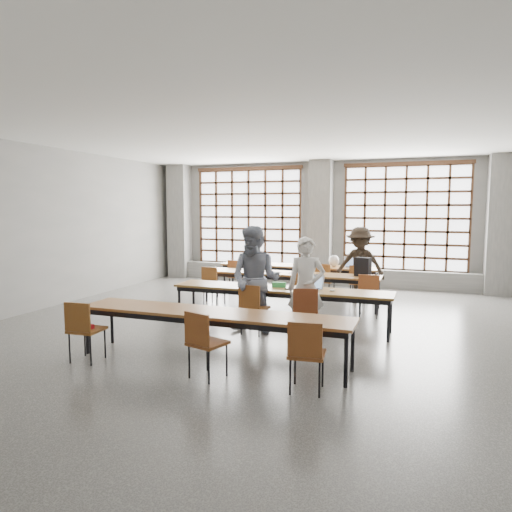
{
  "coord_description": "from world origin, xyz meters",
  "views": [
    {
      "loc": [
        2.64,
        -7.5,
        2.17
      ],
      "look_at": [
        -0.21,
        0.4,
        1.29
      ],
      "focal_mm": 32.0,
      "sensor_mm": 36.0,
      "label": 1
    }
  ],
  "objects_px": {
    "chair_mid_centre": "(301,287)",
    "backpack": "(363,267)",
    "chair_near_right": "(306,349)",
    "green_box": "(279,285)",
    "phone": "(288,289)",
    "laptop_front": "(313,286)",
    "desk_row_b": "(290,276)",
    "plastic_bag": "(334,261)",
    "student_back": "(360,265)",
    "desk_row_a": "(298,268)",
    "chair_front_right": "(305,308)",
    "student_female": "(255,280)",
    "chair_back_left": "(237,273)",
    "chair_mid_right": "(369,291)",
    "chair_near_left": "(83,325)",
    "chair_back_mid": "(324,278)",
    "chair_mid_left": "(212,282)",
    "student_male": "(306,288)",
    "chair_back_right": "(359,280)",
    "desk_row_c": "(280,292)",
    "chair_front_left": "(252,304)",
    "mouse": "(332,290)",
    "chair_near_mid": "(204,338)",
    "laptop_back": "(352,265)",
    "red_pouch": "(87,326)",
    "desk_row_d": "(212,316)"
  },
  "relations": [
    {
      "from": "chair_back_left",
      "to": "chair_near_mid",
      "type": "relative_size",
      "value": 1.0
    },
    {
      "from": "student_female",
      "to": "phone",
      "type": "xyz_separation_m",
      "value": [
        0.48,
        0.4,
        -0.2
      ]
    },
    {
      "from": "student_back",
      "to": "laptop_back",
      "type": "bearing_deg",
      "value": 115.48
    },
    {
      "from": "green_box",
      "to": "chair_front_left",
      "type": "bearing_deg",
      "value": -110.08
    },
    {
      "from": "desk_row_b",
      "to": "plastic_bag",
      "type": "relative_size",
      "value": 13.99
    },
    {
      "from": "chair_back_left",
      "to": "green_box",
      "type": "relative_size",
      "value": 3.52
    },
    {
      "from": "desk_row_a",
      "to": "backpack",
      "type": "height_order",
      "value": "backpack"
    },
    {
      "from": "student_back",
      "to": "desk_row_a",
      "type": "bearing_deg",
      "value": 164.13
    },
    {
      "from": "chair_mid_right",
      "to": "red_pouch",
      "type": "bearing_deg",
      "value": -131.24
    },
    {
      "from": "desk_row_d",
      "to": "plastic_bag",
      "type": "distance_m",
      "value": 5.57
    },
    {
      "from": "phone",
      "to": "backpack",
      "type": "relative_size",
      "value": 0.33
    },
    {
      "from": "chair_front_right",
      "to": "backpack",
      "type": "bearing_deg",
      "value": 76.73
    },
    {
      "from": "desk_row_b",
      "to": "chair_near_left",
      "type": "bearing_deg",
      "value": -109.76
    },
    {
      "from": "chair_back_right",
      "to": "phone",
      "type": "distance_m",
      "value": 2.95
    },
    {
      "from": "chair_front_right",
      "to": "green_box",
      "type": "xyz_separation_m",
      "value": [
        -0.67,
        0.71,
        0.24
      ]
    },
    {
      "from": "desk_row_a",
      "to": "student_back",
      "type": "height_order",
      "value": "student_back"
    },
    {
      "from": "chair_mid_centre",
      "to": "backpack",
      "type": "relative_size",
      "value": 2.2
    },
    {
      "from": "green_box",
      "to": "plastic_bag",
      "type": "distance_m",
      "value": 3.33
    },
    {
      "from": "student_back",
      "to": "student_female",
      "type": "bearing_deg",
      "value": -110.81
    },
    {
      "from": "desk_row_b",
      "to": "phone",
      "type": "bearing_deg",
      "value": -74.96
    },
    {
      "from": "red_pouch",
      "to": "desk_row_c",
      "type": "bearing_deg",
      "value": 52.53
    },
    {
      "from": "chair_front_left",
      "to": "chair_near_right",
      "type": "distance_m",
      "value": 2.59
    },
    {
      "from": "student_female",
      "to": "green_box",
      "type": "relative_size",
      "value": 7.47
    },
    {
      "from": "chair_near_right",
      "to": "laptop_back",
      "type": "relative_size",
      "value": 2.0
    },
    {
      "from": "chair_back_mid",
      "to": "chair_front_right",
      "type": "xyz_separation_m",
      "value": [
        0.36,
        -3.33,
        0.0
      ]
    },
    {
      "from": "red_pouch",
      "to": "green_box",
      "type": "bearing_deg",
      "value": 54.01
    },
    {
      "from": "laptop_front",
      "to": "desk_row_b",
      "type": "bearing_deg",
      "value": 117.22
    },
    {
      "from": "chair_back_right",
      "to": "chair_near_left",
      "type": "relative_size",
      "value": 1.0
    },
    {
      "from": "desk_row_c",
      "to": "mouse",
      "type": "xyz_separation_m",
      "value": [
        0.95,
        -0.02,
        0.08
      ]
    },
    {
      "from": "desk_row_d",
      "to": "chair_mid_centre",
      "type": "xyz_separation_m",
      "value": [
        0.41,
        3.44,
        -0.13
      ]
    },
    {
      "from": "chair_back_right",
      "to": "laptop_back",
      "type": "bearing_deg",
      "value": 110.03
    },
    {
      "from": "desk_row_c",
      "to": "chair_mid_left",
      "type": "height_order",
      "value": "chair_mid_left"
    },
    {
      "from": "chair_back_mid",
      "to": "chair_back_right",
      "type": "bearing_deg",
      "value": -0.08
    },
    {
      "from": "chair_mid_centre",
      "to": "chair_mid_right",
      "type": "relative_size",
      "value": 1.0
    },
    {
      "from": "chair_mid_left",
      "to": "backpack",
      "type": "xyz_separation_m",
      "value": [
        3.21,
        0.68,
        0.39
      ]
    },
    {
      "from": "chair_front_left",
      "to": "chair_back_left",
      "type": "bearing_deg",
      "value": 116.18
    },
    {
      "from": "chair_front_right",
      "to": "student_female",
      "type": "bearing_deg",
      "value": 172.13
    },
    {
      "from": "chair_back_right",
      "to": "chair_near_mid",
      "type": "height_order",
      "value": "same"
    },
    {
      "from": "chair_back_left",
      "to": "student_back",
      "type": "bearing_deg",
      "value": 2.42
    },
    {
      "from": "desk_row_d",
      "to": "student_female",
      "type": "height_order",
      "value": "student_female"
    },
    {
      "from": "student_male",
      "to": "backpack",
      "type": "relative_size",
      "value": 4.25
    },
    {
      "from": "student_female",
      "to": "mouse",
      "type": "xyz_separation_m",
      "value": [
        1.25,
        0.48,
        -0.18
      ]
    },
    {
      "from": "desk_row_b",
      "to": "chair_near_left",
      "type": "distance_m",
      "value": 4.99
    },
    {
      "from": "student_male",
      "to": "mouse",
      "type": "relative_size",
      "value": 17.34
    },
    {
      "from": "chair_near_right",
      "to": "green_box",
      "type": "height_order",
      "value": "chair_near_right"
    },
    {
      "from": "desk_row_a",
      "to": "chair_back_mid",
      "type": "height_order",
      "value": "chair_back_mid"
    },
    {
      "from": "chair_near_right",
      "to": "phone",
      "type": "height_order",
      "value": "chair_near_right"
    },
    {
      "from": "chair_near_left",
      "to": "student_male",
      "type": "distance_m",
      "value": 3.5
    },
    {
      "from": "student_back",
      "to": "chair_mid_left",
      "type": "bearing_deg",
      "value": -151.83
    },
    {
      "from": "chair_near_left",
      "to": "red_pouch",
      "type": "distance_m",
      "value": 0.09
    }
  ]
}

